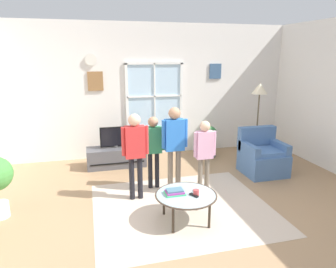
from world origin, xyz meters
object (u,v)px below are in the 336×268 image
Objects in this scene: remote_near_books at (196,192)px; person_red_shirt at (135,147)px; book_stack at (175,192)px; person_green_shirt at (153,144)px; person_pink_shirt at (204,149)px; floor_lamp at (259,96)px; person_blue_shirt at (174,140)px; remote_near_cup at (194,195)px; coffee_table at (186,196)px; cup at (196,193)px; potted_plant_by_window at (209,141)px; tv_stand at (117,157)px; television at (116,137)px; armchair at (262,157)px.

person_red_shirt is (-0.71, 0.83, 0.46)m from remote_near_books.
person_red_shirt is at bearing 117.16° from book_stack.
book_stack is 0.30m from remote_near_books.
person_pink_shirt is at bearing -31.61° from person_green_shirt.
person_green_shirt is at bearing -161.90° from floor_lamp.
person_blue_shirt reaches higher than person_pink_shirt.
book_stack is 1.93× the size of remote_near_books.
remote_near_cup is 0.08× the size of floor_lamp.
person_red_shirt reaches higher than book_stack.
person_red_shirt is (-0.64, 0.93, 0.46)m from remote_near_cup.
coffee_table is 1.12m from person_blue_shirt.
potted_plant_by_window is (1.24, 2.62, -0.08)m from cup.
floor_lamp reaches higher than cup.
tv_stand is 0.70× the size of floor_lamp.
person_pink_shirt is 0.86× the size of person_blue_shirt.
television is 4.47× the size of remote_near_cup.
book_stack is at bearing -134.54° from person_pink_shirt.
armchair is at bearing -63.14° from potted_plant_by_window.
person_red_shirt is at bearing -157.66° from floor_lamp.
television is 0.74× the size of coffee_table.
television reaches higher than tv_stand.
remote_near_books is 1.29m from person_green_shirt.
person_red_shirt is (-0.68, 0.91, 0.43)m from cup.
book_stack is 1.04m from person_pink_shirt.
armchair is 2.34m from cup.
television is at bearing 158.11° from armchair.
person_green_shirt is 0.75× the size of floor_lamp.
remote_near_books is 1.00× the size of remote_near_cup.
armchair is 2.26m from remote_near_books.
remote_near_books is 0.11m from remote_near_cup.
person_blue_shirt is at bearing -60.25° from television.
cup is 3.08m from floor_lamp.
person_blue_shirt is at bearing -128.58° from potted_plant_by_window.
remote_near_books is 0.11× the size of person_pink_shirt.
tv_stand is at bearing 113.01° from person_green_shirt.
person_red_shirt is at bearing -84.05° from tv_stand.
person_red_shirt is at bearing -135.78° from person_green_shirt.
tv_stand is 14.71× the size of cup.
tv_stand is at bearing 90.00° from television.
cup is (0.85, -2.50, -0.18)m from television.
cup reaches higher than book_stack.
tv_stand is 2.55m from coffee_table.
person_green_shirt is 0.39m from person_blue_shirt.
person_pink_shirt is (1.26, -1.69, 0.15)m from television.
book_stack is 0.19× the size of person_blue_shirt.
book_stack is 0.26m from remote_near_cup.
person_green_shirt is at bearing 106.37° from remote_near_books.
armchair is at bearing 36.92° from remote_near_cup.
television is at bearing 171.30° from floor_lamp.
person_pink_shirt is at bearing 61.62° from remote_near_books.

